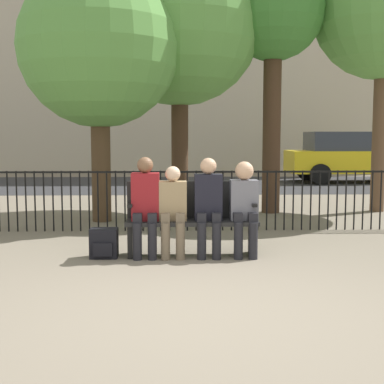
# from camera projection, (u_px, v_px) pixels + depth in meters

# --- Properties ---
(ground_plane) EXTENTS (80.00, 80.00, 0.00)m
(ground_plane) POSITION_uv_depth(u_px,v_px,m) (200.00, 310.00, 4.58)
(ground_plane) COLOR #706656
(park_bench) EXTENTS (1.64, 0.45, 0.92)m
(park_bench) POSITION_uv_depth(u_px,v_px,m) (192.00, 216.00, 6.72)
(park_bench) COLOR black
(park_bench) RESTS_ON ground
(seated_person_0) EXTENTS (0.34, 0.39, 1.24)m
(seated_person_0) POSITION_uv_depth(u_px,v_px,m) (145.00, 202.00, 6.55)
(seated_person_0) COLOR black
(seated_person_0) RESTS_ON ground
(seated_person_1) EXTENTS (0.34, 0.39, 1.12)m
(seated_person_1) POSITION_uv_depth(u_px,v_px,m) (173.00, 207.00, 6.56)
(seated_person_1) COLOR brown
(seated_person_1) RESTS_ON ground
(seated_person_2) EXTENTS (0.34, 0.39, 1.22)m
(seated_person_2) POSITION_uv_depth(u_px,v_px,m) (208.00, 202.00, 6.58)
(seated_person_2) COLOR black
(seated_person_2) RESTS_ON ground
(seated_person_3) EXTENTS (0.34, 0.39, 1.18)m
(seated_person_3) POSITION_uv_depth(u_px,v_px,m) (244.00, 203.00, 6.59)
(seated_person_3) COLOR black
(seated_person_3) RESTS_ON ground
(backpack) EXTENTS (0.33, 0.28, 0.36)m
(backpack) POSITION_uv_depth(u_px,v_px,m) (104.00, 243.00, 6.56)
(backpack) COLOR black
(backpack) RESTS_ON ground
(fence_railing) EXTENTS (9.01, 0.03, 0.95)m
(fence_railing) POSITION_uv_depth(u_px,v_px,m) (188.00, 195.00, 8.39)
(fence_railing) COLOR black
(fence_railing) RESTS_ON ground
(tree_0) EXTENTS (3.12, 3.12, 5.18)m
(tree_0) POSITION_uv_depth(u_px,v_px,m) (180.00, 24.00, 10.14)
(tree_0) COLOR #422D1E
(tree_0) RESTS_ON ground
(tree_1) EXTENTS (1.95, 1.95, 4.86)m
(tree_1) POSITION_uv_depth(u_px,v_px,m) (273.00, 14.00, 10.06)
(tree_1) COLOR #422D1E
(tree_1) RESTS_ON ground
(tree_2) EXTENTS (2.74, 2.74, 5.31)m
(tree_2) POSITION_uv_depth(u_px,v_px,m) (384.00, 9.00, 10.22)
(tree_2) COLOR brown
(tree_2) RESTS_ON ground
(tree_3) EXTENTS (2.75, 2.75, 4.38)m
(tree_3) POSITION_uv_depth(u_px,v_px,m) (99.00, 48.00, 9.09)
(tree_3) COLOR #4C3823
(tree_3) RESTS_ON ground
(street_surface) EXTENTS (24.00, 6.00, 0.01)m
(street_surface) POSITION_uv_depth(u_px,v_px,m) (182.00, 184.00, 16.51)
(street_surface) COLOR #2B2B2D
(street_surface) RESTS_ON ground
(parked_car_0) EXTENTS (4.20, 1.94, 1.62)m
(parked_car_0) POSITION_uv_depth(u_px,v_px,m) (351.00, 156.00, 17.19)
(parked_car_0) COLOR yellow
(parked_car_0) RESTS_ON ground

